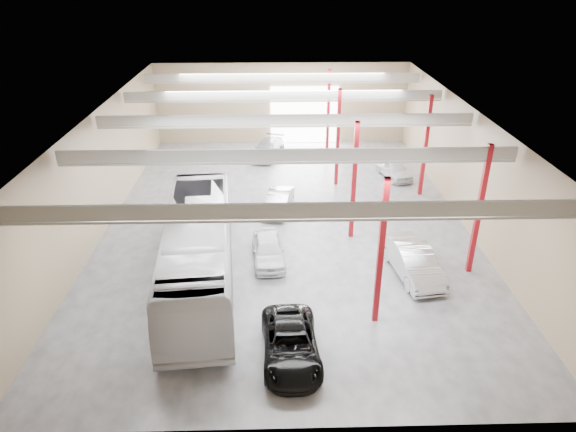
{
  "coord_description": "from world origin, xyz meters",
  "views": [
    {
      "loc": [
        -0.67,
        -28.78,
        14.66
      ],
      "look_at": [
        0.01,
        -3.67,
        2.2
      ],
      "focal_mm": 32.0,
      "sensor_mm": 36.0,
      "label": 1
    }
  ],
  "objects_px": {
    "car_right_far": "(394,169)",
    "car_row_a": "(268,249)",
    "car_row_b": "(278,202)",
    "car_right_near": "(413,261)",
    "car_row_c": "(268,149)",
    "coach_bus": "(199,250)",
    "black_sedan": "(291,344)"
  },
  "relations": [
    {
      "from": "car_row_b",
      "to": "car_right_near",
      "type": "distance_m",
      "value": 10.39
    },
    {
      "from": "car_right_far",
      "to": "car_row_a",
      "type": "bearing_deg",
      "value": -143.25
    },
    {
      "from": "car_right_near",
      "to": "car_right_far",
      "type": "relative_size",
      "value": 1.28
    },
    {
      "from": "black_sedan",
      "to": "car_row_a",
      "type": "distance_m",
      "value": 7.77
    },
    {
      "from": "black_sedan",
      "to": "car_row_c",
      "type": "xyz_separation_m",
      "value": [
        -1.13,
        24.39,
        -0.0
      ]
    },
    {
      "from": "coach_bus",
      "to": "car_row_b",
      "type": "height_order",
      "value": "coach_bus"
    },
    {
      "from": "car_row_b",
      "to": "car_right_near",
      "type": "height_order",
      "value": "car_right_near"
    },
    {
      "from": "black_sedan",
      "to": "car_row_a",
      "type": "xyz_separation_m",
      "value": [
        -0.98,
        7.71,
        0.02
      ]
    },
    {
      "from": "coach_bus",
      "to": "car_row_c",
      "type": "relative_size",
      "value": 2.86
    },
    {
      "from": "car_right_near",
      "to": "car_right_far",
      "type": "height_order",
      "value": "car_right_near"
    },
    {
      "from": "coach_bus",
      "to": "car_row_a",
      "type": "relative_size",
      "value": 3.27
    },
    {
      "from": "black_sedan",
      "to": "car_right_near",
      "type": "relative_size",
      "value": 0.98
    },
    {
      "from": "black_sedan",
      "to": "car_right_near",
      "type": "bearing_deg",
      "value": 40.46
    },
    {
      "from": "black_sedan",
      "to": "car_right_far",
      "type": "height_order",
      "value": "black_sedan"
    },
    {
      "from": "black_sedan",
      "to": "car_right_far",
      "type": "xyz_separation_m",
      "value": [
        8.42,
        19.6,
        -0.02
      ]
    },
    {
      "from": "car_row_a",
      "to": "car_row_c",
      "type": "bearing_deg",
      "value": 85.85
    },
    {
      "from": "car_row_b",
      "to": "car_right_near",
      "type": "relative_size",
      "value": 0.81
    },
    {
      "from": "black_sedan",
      "to": "car_row_c",
      "type": "relative_size",
      "value": 1.05
    },
    {
      "from": "car_row_a",
      "to": "car_row_b",
      "type": "relative_size",
      "value": 1.01
    },
    {
      "from": "car_row_a",
      "to": "car_right_far",
      "type": "relative_size",
      "value": 1.05
    },
    {
      "from": "car_row_c",
      "to": "car_right_near",
      "type": "height_order",
      "value": "car_right_near"
    },
    {
      "from": "car_row_c",
      "to": "car_right_near",
      "type": "xyz_separation_m",
      "value": [
        7.66,
        -18.28,
        0.14
      ]
    },
    {
      "from": "car_row_c",
      "to": "coach_bus",
      "type": "bearing_deg",
      "value": -83.03
    },
    {
      "from": "car_row_b",
      "to": "black_sedan",
      "type": "bearing_deg",
      "value": -76.47
    },
    {
      "from": "car_row_a",
      "to": "car_row_b",
      "type": "bearing_deg",
      "value": 79.51
    },
    {
      "from": "car_row_c",
      "to": "car_right_near",
      "type": "bearing_deg",
      "value": -50.43
    },
    {
      "from": "car_row_a",
      "to": "car_right_near",
      "type": "relative_size",
      "value": 0.82
    },
    {
      "from": "black_sedan",
      "to": "car_row_b",
      "type": "bearing_deg",
      "value": 88.81
    },
    {
      "from": "black_sedan",
      "to": "car_right_near",
      "type": "height_order",
      "value": "car_right_near"
    },
    {
      "from": "car_right_near",
      "to": "car_right_far",
      "type": "bearing_deg",
      "value": 73.53
    },
    {
      "from": "coach_bus",
      "to": "car_row_c",
      "type": "bearing_deg",
      "value": 75.05
    },
    {
      "from": "car_row_c",
      "to": "car_right_far",
      "type": "relative_size",
      "value": 1.2
    }
  ]
}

